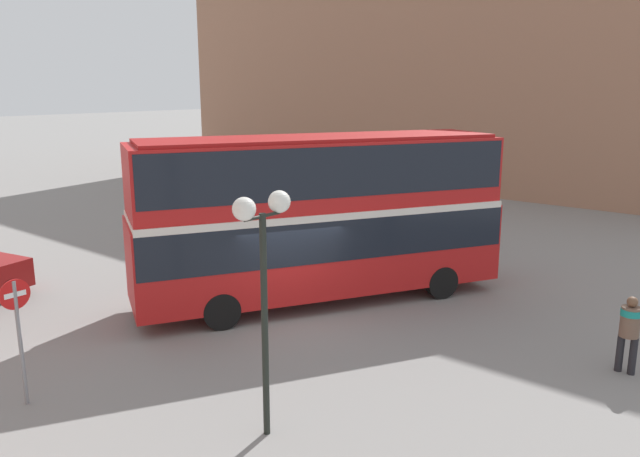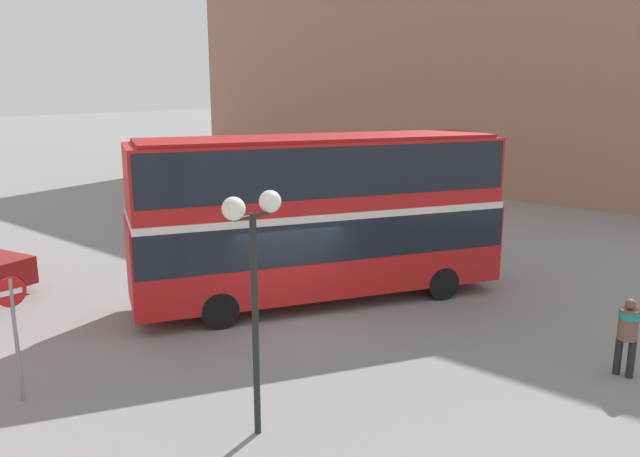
{
  "view_description": "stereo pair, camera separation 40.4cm",
  "coord_description": "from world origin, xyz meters",
  "px_view_note": "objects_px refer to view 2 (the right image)",
  "views": [
    {
      "loc": [
        -11.74,
        -10.66,
        6.18
      ],
      "look_at": [
        1.82,
        0.34,
        2.16
      ],
      "focal_mm": 35.0,
      "sensor_mm": 36.0,
      "label": 1
    },
    {
      "loc": [
        -11.48,
        -10.97,
        6.18
      ],
      "look_at": [
        1.82,
        0.34,
        2.16
      ],
      "focal_mm": 35.0,
      "sensor_mm": 36.0,
      "label": 2
    }
  ],
  "objects_px": {
    "pedestrian_foreground": "(628,329)",
    "no_entry_sign": "(14,320)",
    "street_lamp_twin_globe": "(253,245)",
    "double_decker_bus": "(320,209)",
    "parked_car_kerb_far": "(251,194)"
  },
  "relations": [
    {
      "from": "parked_car_kerb_far",
      "to": "no_entry_sign",
      "type": "bearing_deg",
      "value": -132.21
    },
    {
      "from": "street_lamp_twin_globe",
      "to": "no_entry_sign",
      "type": "relative_size",
      "value": 1.71
    },
    {
      "from": "pedestrian_foreground",
      "to": "street_lamp_twin_globe",
      "type": "distance_m",
      "value": 8.44
    },
    {
      "from": "pedestrian_foreground",
      "to": "no_entry_sign",
      "type": "height_order",
      "value": "no_entry_sign"
    },
    {
      "from": "double_decker_bus",
      "to": "parked_car_kerb_far",
      "type": "relative_size",
      "value": 2.31
    },
    {
      "from": "double_decker_bus",
      "to": "pedestrian_foreground",
      "type": "relative_size",
      "value": 6.0
    },
    {
      "from": "parked_car_kerb_far",
      "to": "street_lamp_twin_globe",
      "type": "height_order",
      "value": "street_lamp_twin_globe"
    },
    {
      "from": "double_decker_bus",
      "to": "street_lamp_twin_globe",
      "type": "relative_size",
      "value": 2.39
    },
    {
      "from": "double_decker_bus",
      "to": "street_lamp_twin_globe",
      "type": "distance_m",
      "value": 7.35
    },
    {
      "from": "double_decker_bus",
      "to": "parked_car_kerb_far",
      "type": "distance_m",
      "value": 14.68
    },
    {
      "from": "pedestrian_foreground",
      "to": "street_lamp_twin_globe",
      "type": "xyz_separation_m",
      "value": [
        -6.76,
        4.42,
        2.45
      ]
    },
    {
      "from": "pedestrian_foreground",
      "to": "parked_car_kerb_far",
      "type": "xyz_separation_m",
      "value": [
        7.92,
        20.08,
        -0.32
      ]
    },
    {
      "from": "parked_car_kerb_far",
      "to": "no_entry_sign",
      "type": "height_order",
      "value": "no_entry_sign"
    },
    {
      "from": "street_lamp_twin_globe",
      "to": "double_decker_bus",
      "type": "bearing_deg",
      "value": 31.44
    },
    {
      "from": "pedestrian_foreground",
      "to": "no_entry_sign",
      "type": "distance_m",
      "value": 12.64
    }
  ]
}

